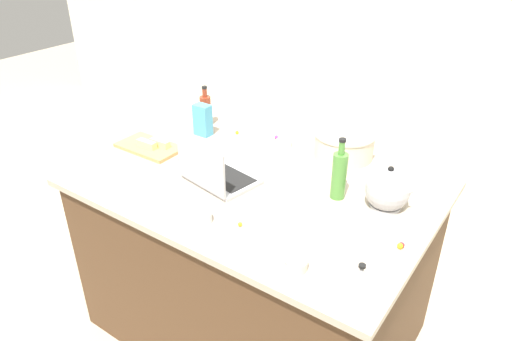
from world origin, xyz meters
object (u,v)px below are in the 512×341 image
Objects in this scene: mixing_bowl_large at (344,144)px; ramekin_wide at (296,264)px; candy_bag at (203,120)px; ramekin_medium at (284,143)px; cutting_board at (149,147)px; butter_stick_left at (147,144)px; kettle at (388,190)px; butter_stick_right at (160,143)px; ramekin_small at (201,217)px; bottle_olive at (339,174)px; laptop at (215,174)px; bottle_soy at (206,110)px; kitchen_timer at (361,275)px.

mixing_bowl_large is 0.88m from ramekin_wide.
mixing_bowl_large is at bearing 15.47° from candy_bag.
mixing_bowl_large is 0.31m from ramekin_medium.
butter_stick_left is (0.01, -0.02, 0.03)m from cutting_board.
mixing_bowl_large is 0.90× the size of cutting_board.
kettle is 1.20m from cutting_board.
butter_stick_right is 0.68m from ramekin_small.
butter_stick_right is at bearing 44.35° from butter_stick_left.
bottle_olive reaches higher than ramekin_wide.
laptop is 3.13× the size of butter_stick_left.
bottle_olive is 2.47× the size of butter_stick_left.
kettle is 1.14m from butter_stick_right.
bottle_olive is (0.94, -0.26, 0.02)m from bottle_soy.
ramekin_small is 0.75m from ramekin_medium.
butter_stick_right is 0.65× the size of candy_bag.
bottle_olive is at bearing 8.93° from butter_stick_left.
cutting_board is 3.01× the size of butter_stick_right.
laptop is 1.61× the size of kettle.
ramekin_medium is 1.00× the size of kitchen_timer.
ramekin_medium is at bearing 147.62° from bottle_olive.
ramekin_wide is at bearing -74.37° from mixing_bowl_large.
ramekin_wide is at bearing -55.37° from ramekin_medium.
kettle reaches higher than mixing_bowl_large.
kettle is 2.76× the size of ramekin_wide.
ramekin_medium and ramekin_wide have the same top height.
cutting_board is 1.94× the size of candy_bag.
kettle is (0.69, 0.26, 0.03)m from laptop.
ramekin_medium is at bearing 16.34° from candy_bag.
kettle is 0.55m from ramekin_wide.
ramekin_medium is at bearing 84.13° from laptop.
ramekin_small is (0.14, -0.26, -0.03)m from laptop.
mixing_bowl_large reaches higher than ramekin_wide.
mixing_bowl_large is at bearing 105.63° from ramekin_wide.
bottle_soy is at bearing 150.86° from kitchen_timer.
laptop is at bearing -95.87° from ramekin_medium.
kettle is at bearing -20.01° from ramekin_medium.
butter_stick_left is 1.31m from kitchen_timer.
butter_stick_left is at bearing -170.24° from kettle.
kitchen_timer is at bearing -13.19° from cutting_board.
kettle is at bearing 7.92° from butter_stick_right.
kettle is 2.78× the size of ramekin_medium.
bottle_olive is at bearing -9.99° from candy_bag.
kitchen_timer is at bearing -12.32° from butter_stick_left.
ramekin_small reaches higher than cutting_board.
ramekin_small is at bearing 176.65° from ramekin_wide.
mixing_bowl_large is at bearing 58.40° from laptop.
cutting_board is 0.07m from butter_stick_right.
cutting_board is 4.28× the size of ramekin_wide.
ramekin_small is at bearing -50.04° from candy_bag.
kettle reaches higher than butter_stick_left.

